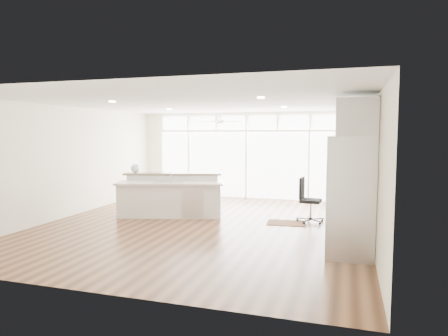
% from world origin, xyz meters
% --- Properties ---
extents(floor, '(7.00, 8.00, 0.02)m').
position_xyz_m(floor, '(0.00, 0.00, -0.01)').
color(floor, '#452615').
rests_on(floor, ground).
extents(ceiling, '(7.00, 8.00, 0.02)m').
position_xyz_m(ceiling, '(0.00, 0.00, 2.70)').
color(ceiling, white).
rests_on(ceiling, wall_back).
extents(wall_back, '(7.00, 0.04, 2.70)m').
position_xyz_m(wall_back, '(0.00, 4.00, 1.35)').
color(wall_back, white).
rests_on(wall_back, floor).
extents(wall_front, '(7.00, 0.04, 2.70)m').
position_xyz_m(wall_front, '(0.00, -4.00, 1.35)').
color(wall_front, white).
rests_on(wall_front, floor).
extents(wall_left, '(0.04, 8.00, 2.70)m').
position_xyz_m(wall_left, '(-3.50, 0.00, 1.35)').
color(wall_left, white).
rests_on(wall_left, floor).
extents(wall_right, '(0.04, 8.00, 2.70)m').
position_xyz_m(wall_right, '(3.50, 0.00, 1.35)').
color(wall_right, white).
rests_on(wall_right, floor).
extents(glass_wall, '(5.80, 0.06, 2.08)m').
position_xyz_m(glass_wall, '(0.00, 3.94, 1.05)').
color(glass_wall, white).
rests_on(glass_wall, wall_back).
extents(transom_row, '(5.90, 0.06, 0.40)m').
position_xyz_m(transom_row, '(0.00, 3.94, 2.38)').
color(transom_row, white).
rests_on(transom_row, wall_back).
extents(desk_window, '(0.04, 0.85, 0.85)m').
position_xyz_m(desk_window, '(3.46, 0.30, 1.55)').
color(desk_window, white).
rests_on(desk_window, wall_right).
extents(ceiling_fan, '(1.16, 1.16, 0.32)m').
position_xyz_m(ceiling_fan, '(-0.50, 2.80, 2.48)').
color(ceiling_fan, white).
rests_on(ceiling_fan, ceiling).
extents(recessed_lights, '(3.40, 3.00, 0.02)m').
position_xyz_m(recessed_lights, '(0.00, 0.20, 2.68)').
color(recessed_lights, white).
rests_on(recessed_lights, ceiling).
extents(oven_cabinet, '(0.64, 1.20, 2.50)m').
position_xyz_m(oven_cabinet, '(3.17, 1.80, 1.25)').
color(oven_cabinet, silver).
rests_on(oven_cabinet, floor).
extents(desk_nook, '(0.72, 1.30, 0.76)m').
position_xyz_m(desk_nook, '(3.13, 0.30, 0.38)').
color(desk_nook, silver).
rests_on(desk_nook, floor).
extents(upper_cabinets, '(0.64, 1.30, 0.64)m').
position_xyz_m(upper_cabinets, '(3.17, 0.30, 2.35)').
color(upper_cabinets, silver).
rests_on(upper_cabinets, wall_right).
extents(refrigerator, '(0.76, 0.90, 2.00)m').
position_xyz_m(refrigerator, '(3.11, -1.35, 1.00)').
color(refrigerator, '#BBBCC1').
rests_on(refrigerator, floor).
extents(fridge_cabinet, '(0.64, 0.90, 0.60)m').
position_xyz_m(fridge_cabinet, '(3.17, -1.35, 2.30)').
color(fridge_cabinet, silver).
rests_on(fridge_cabinet, wall_right).
extents(framed_photos, '(0.06, 0.22, 0.80)m').
position_xyz_m(framed_photos, '(3.46, 0.92, 1.40)').
color(framed_photos, black).
rests_on(framed_photos, wall_right).
extents(kitchen_island, '(2.78, 1.65, 1.04)m').
position_xyz_m(kitchen_island, '(-1.10, 0.62, 0.52)').
color(kitchen_island, silver).
rests_on(kitchen_island, floor).
extents(rug, '(0.92, 0.70, 0.01)m').
position_xyz_m(rug, '(1.75, 0.73, 0.01)').
color(rug, '#3A1F12').
rests_on(rug, floor).
extents(office_chair, '(0.57, 0.54, 1.02)m').
position_xyz_m(office_chair, '(2.26, 0.98, 0.51)').
color(office_chair, black).
rests_on(office_chair, floor).
extents(fishbowl, '(0.28, 0.28, 0.23)m').
position_xyz_m(fishbowl, '(-2.12, 0.75, 1.15)').
color(fishbowl, silver).
rests_on(fishbowl, kitchen_island).
extents(monitor, '(0.09, 0.51, 0.43)m').
position_xyz_m(monitor, '(3.05, 0.30, 0.97)').
color(monitor, black).
rests_on(monitor, desk_nook).
extents(keyboard, '(0.14, 0.30, 0.01)m').
position_xyz_m(keyboard, '(2.88, 0.30, 0.77)').
color(keyboard, white).
rests_on(keyboard, desk_nook).
extents(potted_plant, '(0.32, 0.35, 0.26)m').
position_xyz_m(potted_plant, '(3.17, 1.80, 2.63)').
color(potted_plant, '#335926').
rests_on(potted_plant, oven_cabinet).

